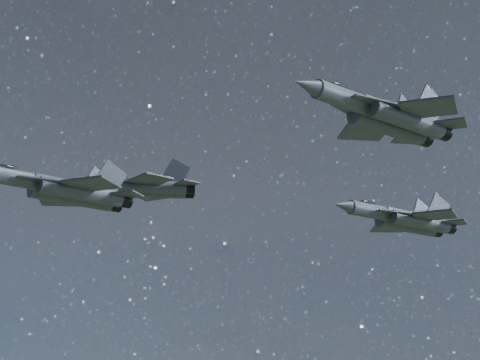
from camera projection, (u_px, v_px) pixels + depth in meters
name	position (u px, v px, depth m)	size (l,w,h in m)	color
jet_lead	(63.00, 189.00, 78.36)	(18.47, 12.69, 4.63)	#373F45
jet_left	(140.00, 187.00, 91.20)	(16.26, 10.86, 4.12)	#373F45
jet_right	(386.00, 116.00, 69.35)	(18.76, 12.82, 4.71)	#373F45
jet_slot	(404.00, 219.00, 95.05)	(19.01, 13.22, 4.78)	#373F45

